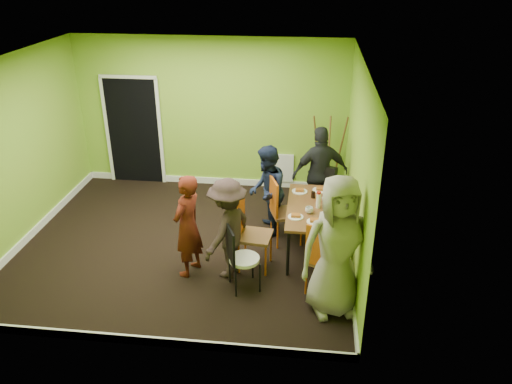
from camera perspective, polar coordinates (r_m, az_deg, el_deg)
ground at (r=7.89m, az=-7.95°, el=-5.80°), size 5.00×5.00×0.00m
room_walls at (r=7.47m, az=-8.50°, el=0.86°), size 5.04×4.54×2.82m
dining_table at (r=7.35m, az=7.10°, el=-2.05°), size 0.90×1.50×0.75m
chair_left_far at (r=7.58m, az=2.89°, el=-1.77°), size 0.56×0.56×1.06m
chair_left_near at (r=6.97m, az=-0.84°, el=-4.23°), size 0.50×0.49×1.09m
chair_back_end at (r=8.22m, az=7.61°, el=0.99°), size 0.54×0.58×0.97m
chair_front_end at (r=6.47m, az=7.78°, el=-7.26°), size 0.57×0.57×1.06m
chair_bentwood at (r=6.58m, az=-1.91°, el=-7.24°), size 0.48×0.48×0.94m
easel at (r=9.14m, az=8.25°, el=4.08°), size 0.62×0.58×1.54m
plate_near_left at (r=7.74m, az=5.01°, el=0.07°), size 0.24×0.24×0.01m
plate_near_right at (r=7.00m, az=4.55°, el=-2.84°), size 0.22×0.22×0.01m
plate_far_back at (r=7.81m, az=7.36°, el=0.22°), size 0.24×0.24×0.01m
plate_far_front at (r=6.90m, az=6.71°, el=-3.40°), size 0.22×0.22×0.01m
plate_wall_back at (r=7.52m, az=9.09°, el=-0.98°), size 0.24×0.24×0.01m
plate_wall_front at (r=7.14m, az=8.72°, el=-2.47°), size 0.24×0.24×0.01m
thermos at (r=7.24m, az=7.14°, el=-1.00°), size 0.07×0.07×0.22m
blue_bottle at (r=7.00m, az=8.97°, el=-2.22°), size 0.07×0.07×0.20m
orange_bottle at (r=7.47m, az=6.99°, el=-0.72°), size 0.03×0.03×0.08m
glass_mid at (r=7.55m, az=6.55°, el=-0.32°), size 0.06×0.06×0.10m
glass_back at (r=7.66m, az=8.10°, el=-0.04°), size 0.06×0.06×0.10m
glass_front at (r=6.86m, az=8.14°, el=-3.34°), size 0.07×0.07×0.08m
cup_a at (r=7.11m, az=6.10°, el=-2.07°), size 0.11×0.11×0.09m
cup_b at (r=7.39m, az=7.95°, el=-1.00°), size 0.11×0.11×0.10m
person_standing at (r=6.84m, az=-7.83°, el=-3.86°), size 0.52×0.63×1.49m
person_left_far at (r=7.73m, az=1.24°, el=0.02°), size 0.60×0.75×1.48m
person_left_near at (r=6.76m, az=-3.25°, el=-4.22°), size 0.87×1.07×1.45m
person_back_end at (r=8.28m, az=7.35°, el=2.09°), size 1.02×0.66×1.61m
person_front_end at (r=6.06m, az=9.25°, el=-6.24°), size 1.02×0.80×1.84m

